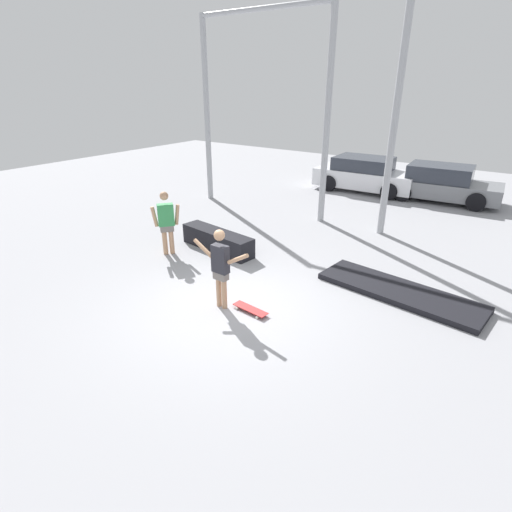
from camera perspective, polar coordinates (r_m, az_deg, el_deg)
ground_plane at (r=8.22m, az=-3.93°, el=-7.18°), size 36.00×36.00×0.00m
skateboarder at (r=7.78m, az=-5.10°, el=-1.21°), size 1.36×0.22×1.66m
skateboard at (r=7.99m, az=-0.82°, el=-7.58°), size 0.79×0.30×0.08m
grind_box at (r=10.83m, az=-5.53°, el=2.23°), size 2.35×0.82×0.53m
manual_pad at (r=9.14m, az=19.78°, el=-4.82°), size 3.54×1.47×0.13m
canopy_support_left at (r=13.92m, az=0.76°, el=21.78°), size 5.00×0.20×6.29m
canopy_support_right at (r=11.49m, az=31.54°, el=18.15°), size 5.00×0.20×6.29m
parked_car_white at (r=17.47m, az=15.32°, el=11.15°), size 4.11×2.11×1.37m
parked_car_grey at (r=16.92m, az=24.97°, el=9.34°), size 4.15×2.13×1.34m
bystander at (r=10.56m, az=-12.69°, el=4.97°), size 0.53×0.64×1.68m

